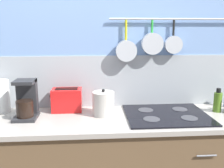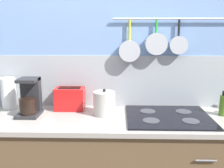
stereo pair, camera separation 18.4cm
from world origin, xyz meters
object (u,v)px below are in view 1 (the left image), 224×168
(coffee_maker, at_px, (26,102))
(kettle, at_px, (103,103))
(paper_towel_roll, at_px, (2,96))
(bottle_dish_soap, at_px, (218,101))
(toaster, at_px, (67,100))

(coffee_maker, distance_m, kettle, 0.59)
(paper_towel_roll, height_order, bottle_dish_soap, paper_towel_roll)
(kettle, xyz_separation_m, bottle_dish_soap, (0.93, 0.01, -0.01))
(paper_towel_roll, bearing_deg, bottle_dish_soap, -4.38)
(coffee_maker, bearing_deg, toaster, 24.01)
(toaster, relative_size, bottle_dish_soap, 1.31)
(paper_towel_roll, xyz_separation_m, kettle, (0.82, -0.14, -0.04))
(coffee_maker, relative_size, toaster, 1.14)
(coffee_maker, distance_m, toaster, 0.32)
(bottle_dish_soap, bearing_deg, coffee_maker, -179.34)
(paper_towel_roll, relative_size, kettle, 1.25)
(paper_towel_roll, height_order, toaster, paper_towel_roll)
(coffee_maker, bearing_deg, kettle, 0.70)
(paper_towel_roll, distance_m, toaster, 0.52)
(coffee_maker, relative_size, bottle_dish_soap, 1.49)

